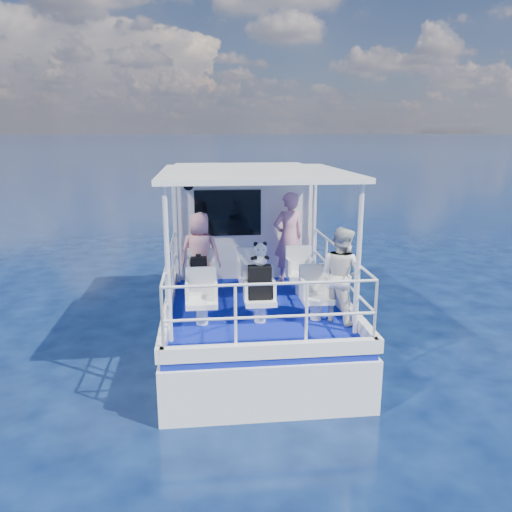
{
  "coord_description": "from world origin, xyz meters",
  "views": [
    {
      "loc": [
        -0.88,
        -8.4,
        3.79
      ],
      "look_at": [
        0.02,
        -0.4,
        1.79
      ],
      "focal_mm": 35.0,
      "sensor_mm": 36.0,
      "label": 1
    }
  ],
  "objects_px": {
    "passenger_stbd_aft": "(341,275)",
    "panda": "(260,254)",
    "backpack_center": "(260,282)",
    "passenger_port_fwd": "(200,253)"
  },
  "relations": [
    {
      "from": "passenger_port_fwd",
      "to": "panda",
      "type": "distance_m",
      "value": 1.82
    },
    {
      "from": "backpack_center",
      "to": "passenger_stbd_aft",
      "type": "bearing_deg",
      "value": -3.5
    },
    {
      "from": "passenger_stbd_aft",
      "to": "panda",
      "type": "bearing_deg",
      "value": 47.29
    },
    {
      "from": "passenger_stbd_aft",
      "to": "panda",
      "type": "xyz_separation_m",
      "value": [
        -1.25,
        0.09,
        0.34
      ]
    },
    {
      "from": "passenger_stbd_aft",
      "to": "backpack_center",
      "type": "xyz_separation_m",
      "value": [
        -1.25,
        0.08,
        -0.1
      ]
    },
    {
      "from": "backpack_center",
      "to": "panda",
      "type": "bearing_deg",
      "value": 63.08
    },
    {
      "from": "passenger_port_fwd",
      "to": "passenger_stbd_aft",
      "type": "distance_m",
      "value": 2.71
    },
    {
      "from": "passenger_stbd_aft",
      "to": "panda",
      "type": "height_order",
      "value": "passenger_stbd_aft"
    },
    {
      "from": "passenger_stbd_aft",
      "to": "passenger_port_fwd",
      "type": "bearing_deg",
      "value": 14.45
    },
    {
      "from": "backpack_center",
      "to": "panda",
      "type": "relative_size",
      "value": 1.42
    }
  ]
}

